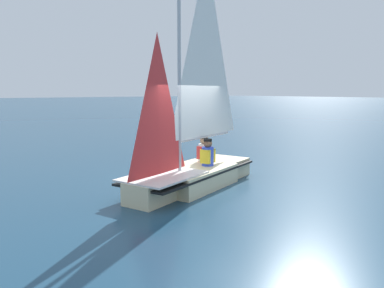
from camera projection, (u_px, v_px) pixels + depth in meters
name	position (u px, v px, depth m)	size (l,w,h in m)	color
ground_plane	(192.00, 187.00, 9.29)	(260.00, 260.00, 0.00)	navy
sailboat_main	(194.00, 152.00, 9.22)	(2.59, 4.36, 5.86)	beige
sailor_helm	(208.00, 160.00, 9.52)	(0.38, 0.40, 1.16)	black
sailor_crew	(204.00, 156.00, 10.09)	(0.38, 0.40, 1.16)	black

